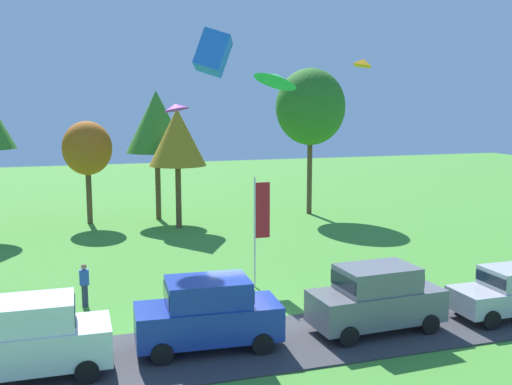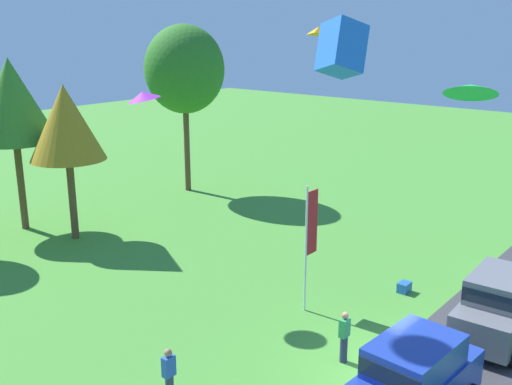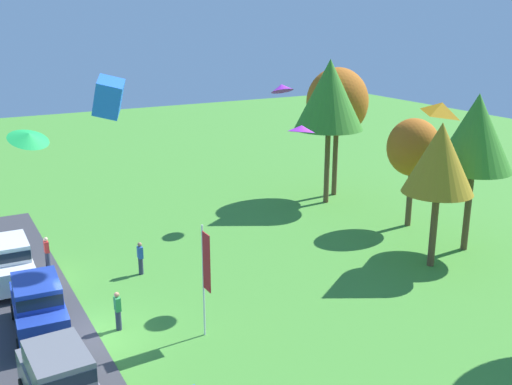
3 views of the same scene
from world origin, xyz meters
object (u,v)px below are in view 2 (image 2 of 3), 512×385
Objects in this scene: flag_banner at (310,232)px; kite_diamond_high_left at (319,31)px; car_suv_by_flagpole at (499,303)px; cooler_box at (404,287)px; kite_delta_mid_center at (143,96)px; tree_far_left at (184,70)px; tree_right_of_center at (66,123)px; tree_center_back at (12,101)px; kite_delta_over_trees at (471,89)px; person_watching_sky at (344,336)px; car_suv_mid_row at (413,377)px; kite_box_topmost at (342,48)px; person_beside_suv at (169,376)px.

flag_banner is 5.07× the size of kite_diamond_high_left.
car_suv_by_flagpole is 4.97× the size of kite_diamond_high_left.
cooler_box is 12.56m from kite_delta_mid_center.
kite_diamond_high_left is at bearing 65.39° from car_suv_by_flagpole.
car_suv_by_flagpole is 0.45× the size of tree_far_left.
car_suv_by_flagpole is 0.62× the size of tree_right_of_center.
flag_banner is (-2.20, 6.17, 1.73)m from car_suv_by_flagpole.
kite_delta_over_trees reaches higher than tree_center_back.
tree_right_of_center reaches higher than cooler_box.
tree_far_left reaches higher than kite_diamond_high_left.
tree_right_of_center is at bearing 85.47° from person_watching_sky.
flag_banner is at bearing 51.69° from person_watching_sky.
car_suv_by_flagpole is at bearing -69.05° from kite_delta_mid_center.
kite_box_topmost is at bearing 72.01° from car_suv_mid_row.
tree_far_left reaches higher than flag_banner.
flag_banner reaches higher than car_suv_mid_row.
tree_right_of_center is 8.03× the size of kite_diamond_high_left.
kite_diamond_high_left is (9.77, 7.29, 0.33)m from kite_box_topmost.
person_beside_suv is 10.48m from kite_delta_mid_center.
tree_right_of_center is (6.24, 13.66, 4.86)m from person_beside_suv.
tree_right_of_center is 19.34m from kite_delta_over_trees.
car_suv_mid_row is 0.46× the size of tree_far_left.
kite_delta_mid_center is (-1.05, 11.77, -0.94)m from kite_delta_over_trees.
tree_center_back is (-4.04, 22.75, 5.32)m from car_suv_by_flagpole.
kite_delta_over_trees is (0.46, -22.41, 2.01)m from tree_center_back.
flag_banner is 8.54× the size of cooler_box.
kite_delta_mid_center is at bearing 95.12° from kite_delta_over_trees.
kite_delta_over_trees reaches higher than person_watching_sky.
tree_far_left is at bearing 12.10° from tree_right_of_center.
kite_box_topmost is at bearing -26.12° from person_beside_suv.
flag_banner is (2.35, 2.97, 2.15)m from person_watching_sky.
person_watching_sky is 1.27× the size of kite_box_topmost.
kite_delta_over_trees is at bearing 0.85° from car_suv_mid_row.
kite_delta_mid_center is (-11.22, -9.45, 0.10)m from tree_far_left.
flag_banner is 3.43× the size of kite_delta_over_trees.
car_suv_mid_row is 6.59m from person_beside_suv.
flag_banner is 8.20m from kite_delta_over_trees.
kite_diamond_high_left reaches higher than kite_delta_mid_center.
kite_delta_mid_center reaches higher than flag_banner.
cooler_box is at bearing -53.38° from kite_delta_mid_center.
kite_diamond_high_left is at bearing -7.83° from kite_delta_mid_center.
tree_center_back is 6.82× the size of kite_delta_mid_center.
person_beside_suv is 1.23× the size of kite_delta_over_trees.
tree_center_back is at bearing 87.67° from kite_box_topmost.
kite_delta_over_trees is at bearing -115.59° from tree_far_left.
kite_box_topmost is (4.67, -2.29, 8.74)m from person_beside_suv.
car_suv_mid_row is at bearing -95.95° from kite_delta_mid_center.
tree_center_back reaches higher than cooler_box.
tree_far_left is at bearing 73.03° from car_suv_by_flagpole.
kite_box_topmost reaches higher than tree_far_left.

